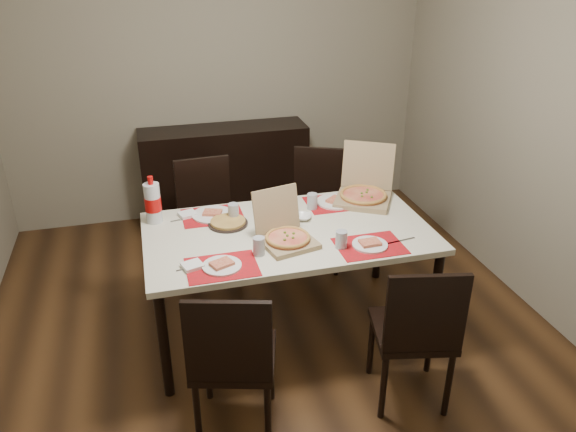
# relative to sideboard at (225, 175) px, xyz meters

# --- Properties ---
(ground) EXTENTS (3.80, 4.00, 0.02)m
(ground) POSITION_rel_sideboard_xyz_m (0.00, -1.78, -0.46)
(ground) COLOR #482C16
(ground) RESTS_ON ground
(room_walls) EXTENTS (3.84, 4.02, 2.62)m
(room_walls) POSITION_rel_sideboard_xyz_m (0.00, -1.35, 1.28)
(room_walls) COLOR gray
(room_walls) RESTS_ON ground
(sideboard) EXTENTS (1.50, 0.40, 0.90)m
(sideboard) POSITION_rel_sideboard_xyz_m (0.00, 0.00, 0.00)
(sideboard) COLOR black
(sideboard) RESTS_ON ground
(dining_table) EXTENTS (1.80, 1.00, 0.75)m
(dining_table) POSITION_rel_sideboard_xyz_m (0.13, -1.78, 0.23)
(dining_table) COLOR beige
(dining_table) RESTS_ON ground
(chair_near_left) EXTENTS (0.52, 0.52, 0.93)m
(chair_near_left) POSITION_rel_sideboard_xyz_m (-0.39, -2.60, 0.06)
(chair_near_left) COLOR black
(chair_near_left) RESTS_ON ground
(chair_near_right) EXTENTS (0.50, 0.50, 0.93)m
(chair_near_right) POSITION_rel_sideboard_xyz_m (0.61, -2.64, 0.06)
(chair_near_right) COLOR black
(chair_near_right) RESTS_ON ground
(chair_far_left) EXTENTS (0.44, 0.44, 0.93)m
(chair_far_left) POSITION_rel_sideboard_xyz_m (-0.29, -0.92, 0.06)
(chair_far_left) COLOR black
(chair_far_left) RESTS_ON ground
(chair_far_right) EXTENTS (0.55, 0.55, 0.93)m
(chair_far_right) POSITION_rel_sideboard_xyz_m (0.60, -0.92, 0.06)
(chair_far_right) COLOR black
(chair_far_right) RESTS_ON ground
(setting_near_left) EXTENTS (0.52, 0.30, 0.11)m
(setting_near_left) POSITION_rel_sideboard_xyz_m (-0.31, -2.09, 0.32)
(setting_near_left) COLOR red
(setting_near_left) RESTS_ON dining_table
(setting_near_right) EXTENTS (0.52, 0.30, 0.11)m
(setting_near_right) POSITION_rel_sideboard_xyz_m (0.50, -2.10, 0.32)
(setting_near_right) COLOR red
(setting_near_right) RESTS_ON dining_table
(setting_far_left) EXTENTS (0.48, 0.30, 0.11)m
(setting_far_left) POSITION_rel_sideboard_xyz_m (-0.29, -1.46, 0.32)
(setting_far_left) COLOR red
(setting_far_left) RESTS_ON dining_table
(setting_far_right) EXTENTS (0.53, 0.30, 0.11)m
(setting_far_right) POSITION_rel_sideboard_xyz_m (0.50, -1.48, 0.32)
(setting_far_right) COLOR red
(setting_far_right) RESTS_ON dining_table
(napkin_loose) EXTENTS (0.13, 0.14, 0.02)m
(napkin_loose) POSITION_rel_sideboard_xyz_m (0.08, -1.80, 0.31)
(napkin_loose) COLOR white
(napkin_loose) RESTS_ON dining_table
(pizza_box_center) EXTENTS (0.37, 0.40, 0.31)m
(pizza_box_center) POSITION_rel_sideboard_xyz_m (0.07, -1.92, 0.35)
(pizza_box_center) COLOR #937A54
(pizza_box_center) RESTS_ON dining_table
(pizza_box_right) EXTENTS (0.52, 0.54, 0.37)m
(pizza_box_right) POSITION_rel_sideboard_xyz_m (0.76, -1.46, 0.36)
(pizza_box_right) COLOR #937A54
(pizza_box_right) RESTS_ON dining_table
(faina_plate) EXTENTS (0.26, 0.26, 0.03)m
(faina_plate) POSITION_rel_sideboard_xyz_m (-0.23, -1.60, 0.31)
(faina_plate) COLOR black
(faina_plate) RESTS_ON dining_table
(dip_bowl) EXTENTS (0.16, 0.16, 0.03)m
(dip_bowl) POSITION_rel_sideboard_xyz_m (0.26, -1.65, 0.31)
(dip_bowl) COLOR white
(dip_bowl) RESTS_ON dining_table
(soda_bottle) EXTENTS (0.11, 0.11, 0.32)m
(soda_bottle) POSITION_rel_sideboard_xyz_m (-0.68, -1.43, 0.43)
(soda_bottle) COLOR silver
(soda_bottle) RESTS_ON dining_table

